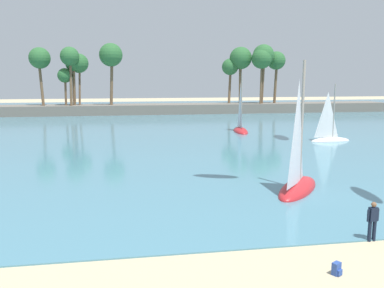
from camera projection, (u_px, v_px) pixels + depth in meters
sea at (138, 120)px, 64.24m from camera, size 220.00×100.94×0.06m
palm_headland at (133, 91)px, 73.55m from camera, size 98.12×6.49×12.91m
person_at_waterline at (373, 220)px, 16.28m from camera, size 0.55×0.23×1.67m
backpack_near_kite at (337, 269)px, 13.57m from camera, size 0.36×0.36×0.44m
sailboat_near_shore at (241, 126)px, 49.55m from camera, size 2.20×5.47×7.71m
sailboat_mid_bay at (330, 136)px, 41.91m from camera, size 4.50×1.62×6.42m
sailboat_toward_headland at (298, 178)px, 23.53m from camera, size 4.79×5.44×8.13m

